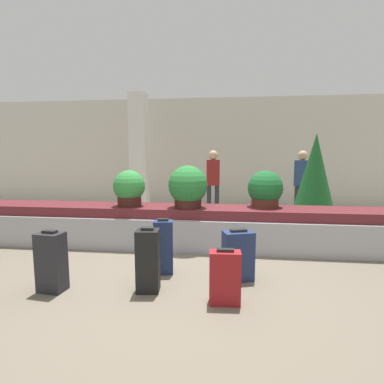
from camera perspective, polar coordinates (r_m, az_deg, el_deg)
ground_plane at (r=4.05m, az=-2.19°, el=-15.54°), size 18.00×18.00×0.00m
back_wall at (r=9.01m, az=3.04°, el=7.41°), size 18.00×0.06×3.20m
carousel at (r=5.14m, az=0.00°, el=-6.71°), size 8.03×0.87×0.68m
pillar at (r=8.42m, az=-10.04°, el=7.33°), size 0.44×0.44×3.20m
suitcase_0 at (r=3.86m, az=-25.21°, el=-11.95°), size 0.32×0.24×0.71m
suitcase_1 at (r=3.27m, az=6.27°, el=-15.87°), size 0.33×0.20×0.59m
suitcase_2 at (r=3.53m, az=-8.39°, el=-12.78°), size 0.28×0.25×0.75m
suitcase_3 at (r=4.01m, az=-5.48°, el=-10.39°), size 0.28×0.22×0.73m
suitcase_4 at (r=3.85m, az=8.75°, el=-11.87°), size 0.42×0.32×0.65m
potted_plant_0 at (r=4.93m, az=-0.78°, el=0.92°), size 0.65×0.65×0.70m
potted_plant_1 at (r=5.20m, az=-11.87°, el=0.68°), size 0.54×0.54×0.62m
potted_plant_2 at (r=5.17m, az=13.77°, el=0.40°), size 0.58×0.58×0.61m
traveler_0 at (r=7.71m, az=20.17°, el=2.44°), size 0.36×0.35×1.65m
traveler_1 at (r=7.45m, az=4.04°, el=2.76°), size 0.33×0.23×1.66m
decorated_tree at (r=6.63m, az=22.31°, el=2.48°), size 0.93×0.93×1.99m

